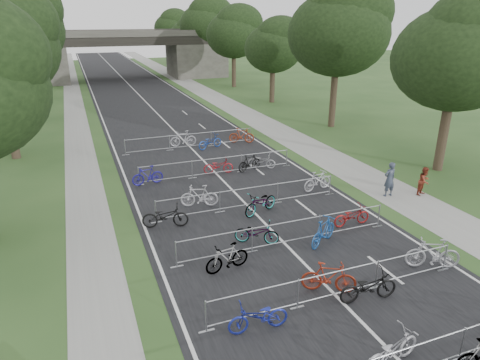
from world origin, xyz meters
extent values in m
cube|color=black|center=(0.00, 50.00, 0.01)|extent=(11.00, 140.00, 0.01)
cube|color=gray|center=(8.00, 50.00, 0.01)|extent=(3.00, 140.00, 0.01)
cube|color=gray|center=(-7.50, 50.00, 0.01)|extent=(2.00, 140.00, 0.01)
cube|color=silver|center=(0.00, 50.00, 0.00)|extent=(0.12, 140.00, 0.00)
cube|color=#42403B|center=(-11.50, 65.00, 2.50)|extent=(8.00, 8.00, 5.00)
cube|color=#42403B|center=(11.50, 65.00, 2.50)|extent=(8.00, 8.00, 5.00)
cube|color=black|center=(0.00, 65.00, 5.60)|extent=(30.00, 8.00, 1.20)
cube|color=#42403B|center=(0.00, 61.20, 6.60)|extent=(30.00, 0.40, 0.90)
cube|color=#42403B|center=(0.00, 68.80, 6.60)|extent=(30.00, 0.40, 0.90)
cylinder|color=#33261C|center=(13.00, 16.00, 2.24)|extent=(0.56, 0.56, 4.48)
ellipsoid|color=black|center=(13.00, 16.00, 6.63)|extent=(7.17, 7.17, 5.88)
sphere|color=black|center=(13.60, 15.50, 8.06)|extent=(5.73, 5.73, 5.73)
sphere|color=black|center=(12.50, 16.50, 5.73)|extent=(4.66, 4.66, 4.66)
cylinder|color=#33261C|center=(-11.50, 28.00, 2.36)|extent=(0.56, 0.56, 4.72)
sphere|color=black|center=(-10.90, 27.50, 8.50)|extent=(6.05, 6.05, 6.05)
cylinder|color=#33261C|center=(13.00, 28.00, 2.55)|extent=(0.56, 0.56, 5.11)
ellipsoid|color=black|center=(13.00, 28.00, 7.56)|extent=(8.18, 8.18, 6.70)
sphere|color=black|center=(13.60, 27.50, 9.20)|extent=(6.54, 6.54, 6.54)
sphere|color=black|center=(12.50, 28.50, 6.54)|extent=(5.31, 5.31, 5.31)
cylinder|color=#33261C|center=(-11.50, 40.00, 2.62)|extent=(0.56, 0.56, 5.25)
ellipsoid|color=black|center=(-11.50, 40.00, 7.77)|extent=(8.40, 8.40, 6.89)
sphere|color=black|center=(-10.90, 39.50, 9.45)|extent=(6.72, 6.72, 6.72)
sphere|color=black|center=(-12.00, 40.50, 6.72)|extent=(5.46, 5.46, 5.46)
cylinder|color=#33261C|center=(13.00, 40.00, 1.92)|extent=(0.56, 0.56, 3.85)
ellipsoid|color=black|center=(13.00, 40.00, 5.70)|extent=(6.16, 6.16, 5.05)
sphere|color=black|center=(13.60, 39.50, 6.93)|extent=(4.93, 4.93, 4.93)
sphere|color=black|center=(12.50, 40.50, 4.93)|extent=(4.00, 4.00, 4.00)
cylinder|color=#33261C|center=(-11.50, 52.00, 2.10)|extent=(0.56, 0.56, 4.20)
ellipsoid|color=black|center=(-11.50, 52.00, 6.22)|extent=(6.72, 6.72, 5.51)
sphere|color=black|center=(-10.90, 51.50, 7.56)|extent=(5.38, 5.38, 5.38)
sphere|color=black|center=(-12.00, 52.50, 5.38)|extent=(4.37, 4.37, 4.37)
cylinder|color=#33261C|center=(13.00, 52.00, 2.24)|extent=(0.56, 0.56, 4.48)
ellipsoid|color=black|center=(13.00, 52.00, 6.63)|extent=(7.17, 7.17, 5.88)
sphere|color=black|center=(13.60, 51.50, 8.06)|extent=(5.73, 5.73, 5.73)
sphere|color=black|center=(12.50, 52.50, 5.73)|extent=(4.66, 4.66, 4.66)
cylinder|color=#33261C|center=(-11.50, 64.00, 2.36)|extent=(0.56, 0.56, 4.72)
ellipsoid|color=black|center=(-11.50, 64.00, 6.99)|extent=(7.56, 7.56, 6.20)
sphere|color=black|center=(-10.90, 63.50, 8.50)|extent=(6.05, 6.05, 6.05)
sphere|color=black|center=(-12.00, 64.50, 6.05)|extent=(4.91, 4.91, 4.91)
cylinder|color=#33261C|center=(13.00, 64.00, 2.55)|extent=(0.56, 0.56, 5.11)
ellipsoid|color=black|center=(13.00, 64.00, 7.56)|extent=(8.18, 8.18, 6.70)
sphere|color=black|center=(13.60, 63.50, 9.20)|extent=(6.54, 6.54, 6.54)
sphere|color=black|center=(12.50, 64.50, 6.54)|extent=(5.31, 5.31, 5.31)
cylinder|color=#33261C|center=(-11.50, 76.00, 2.62)|extent=(0.56, 0.56, 5.25)
ellipsoid|color=black|center=(-11.50, 76.00, 7.77)|extent=(8.40, 8.40, 6.89)
sphere|color=black|center=(-10.90, 75.50, 9.45)|extent=(6.72, 6.72, 6.72)
sphere|color=black|center=(-12.00, 76.50, 6.72)|extent=(5.46, 5.46, 5.46)
cylinder|color=#33261C|center=(13.00, 76.00, 1.92)|extent=(0.56, 0.56, 3.85)
ellipsoid|color=black|center=(13.00, 76.00, 5.70)|extent=(6.16, 6.16, 5.05)
sphere|color=black|center=(13.60, 75.50, 6.93)|extent=(4.93, 4.93, 4.93)
sphere|color=black|center=(12.50, 76.50, 4.93)|extent=(4.00, 4.00, 4.00)
cylinder|color=#33261C|center=(-11.50, 88.00, 2.10)|extent=(0.56, 0.56, 4.20)
ellipsoid|color=black|center=(-11.50, 88.00, 6.22)|extent=(6.72, 6.72, 5.51)
sphere|color=black|center=(-10.90, 87.50, 7.56)|extent=(5.38, 5.38, 5.38)
sphere|color=black|center=(-12.00, 88.50, 5.38)|extent=(4.37, 4.37, 4.37)
cylinder|color=#33261C|center=(13.00, 88.00, 2.24)|extent=(0.56, 0.56, 4.48)
ellipsoid|color=black|center=(13.00, 88.00, 6.63)|extent=(7.17, 7.17, 5.88)
sphere|color=black|center=(13.60, 87.50, 8.06)|extent=(5.73, 5.73, 5.73)
sphere|color=black|center=(12.50, 88.50, 5.73)|extent=(4.66, 4.66, 4.66)
cylinder|color=#93969B|center=(0.00, 3.60, 1.05)|extent=(9.20, 0.04, 0.04)
cylinder|color=#93969B|center=(1.53, 3.60, 0.55)|extent=(0.05, 0.05, 1.10)
cube|color=#93969B|center=(1.53, 3.60, 0.01)|extent=(0.50, 0.08, 0.03)
cylinder|color=#93969B|center=(0.00, 7.20, 1.05)|extent=(9.20, 0.04, 0.04)
cylinder|color=#93969B|center=(0.00, 7.20, 0.18)|extent=(9.20, 0.04, 0.04)
cylinder|color=#93969B|center=(-4.60, 7.20, 0.55)|extent=(0.05, 0.05, 1.10)
cube|color=#93969B|center=(-4.60, 7.20, 0.01)|extent=(0.50, 0.08, 0.03)
cylinder|color=#93969B|center=(-1.53, 7.20, 0.55)|extent=(0.05, 0.05, 1.10)
cube|color=#93969B|center=(-1.53, 7.20, 0.01)|extent=(0.50, 0.08, 0.03)
cylinder|color=#93969B|center=(1.53, 7.20, 0.55)|extent=(0.05, 0.05, 1.10)
cube|color=#93969B|center=(1.53, 7.20, 0.01)|extent=(0.50, 0.08, 0.03)
cylinder|color=#93969B|center=(4.60, 7.20, 0.55)|extent=(0.05, 0.05, 1.10)
cube|color=#93969B|center=(4.60, 7.20, 0.01)|extent=(0.50, 0.08, 0.03)
cylinder|color=#93969B|center=(0.00, 11.00, 1.05)|extent=(9.20, 0.04, 0.04)
cylinder|color=#93969B|center=(0.00, 11.00, 0.18)|extent=(9.20, 0.04, 0.04)
cylinder|color=#93969B|center=(-4.60, 11.00, 0.55)|extent=(0.05, 0.05, 1.10)
cube|color=#93969B|center=(-4.60, 11.00, 0.01)|extent=(0.50, 0.08, 0.03)
cylinder|color=#93969B|center=(-1.53, 11.00, 0.55)|extent=(0.05, 0.05, 1.10)
cube|color=#93969B|center=(-1.53, 11.00, 0.01)|extent=(0.50, 0.08, 0.03)
cylinder|color=#93969B|center=(1.53, 11.00, 0.55)|extent=(0.05, 0.05, 1.10)
cube|color=#93969B|center=(1.53, 11.00, 0.01)|extent=(0.50, 0.08, 0.03)
cylinder|color=#93969B|center=(4.60, 11.00, 0.55)|extent=(0.05, 0.05, 1.10)
cube|color=#93969B|center=(4.60, 11.00, 0.01)|extent=(0.50, 0.08, 0.03)
cylinder|color=#93969B|center=(0.00, 15.00, 1.05)|extent=(9.20, 0.04, 0.04)
cylinder|color=#93969B|center=(0.00, 15.00, 0.18)|extent=(9.20, 0.04, 0.04)
cylinder|color=#93969B|center=(-4.60, 15.00, 0.55)|extent=(0.05, 0.05, 1.10)
cube|color=#93969B|center=(-4.60, 15.00, 0.01)|extent=(0.50, 0.08, 0.03)
cylinder|color=#93969B|center=(-1.53, 15.00, 0.55)|extent=(0.05, 0.05, 1.10)
cube|color=#93969B|center=(-1.53, 15.00, 0.01)|extent=(0.50, 0.08, 0.03)
cylinder|color=#93969B|center=(1.53, 15.00, 0.55)|extent=(0.05, 0.05, 1.10)
cube|color=#93969B|center=(1.53, 15.00, 0.01)|extent=(0.50, 0.08, 0.03)
cylinder|color=#93969B|center=(4.60, 15.00, 0.55)|extent=(0.05, 0.05, 1.10)
cube|color=#93969B|center=(4.60, 15.00, 0.01)|extent=(0.50, 0.08, 0.03)
cylinder|color=#93969B|center=(0.00, 20.00, 1.05)|extent=(9.20, 0.04, 0.04)
cylinder|color=#93969B|center=(0.00, 20.00, 0.18)|extent=(9.20, 0.04, 0.04)
cylinder|color=#93969B|center=(-4.60, 20.00, 0.55)|extent=(0.05, 0.05, 1.10)
cube|color=#93969B|center=(-4.60, 20.00, 0.01)|extent=(0.50, 0.08, 0.03)
cylinder|color=#93969B|center=(-1.53, 20.00, 0.55)|extent=(0.05, 0.05, 1.10)
cube|color=#93969B|center=(-1.53, 20.00, 0.01)|extent=(0.50, 0.08, 0.03)
cylinder|color=#93969B|center=(1.53, 20.00, 0.55)|extent=(0.05, 0.05, 1.10)
cube|color=#93969B|center=(1.53, 20.00, 0.01)|extent=(0.50, 0.08, 0.03)
cylinder|color=#93969B|center=(4.60, 20.00, 0.55)|extent=(0.05, 0.05, 1.10)
cube|color=#93969B|center=(4.60, 20.00, 0.01)|extent=(0.50, 0.08, 0.03)
cylinder|color=#93969B|center=(0.00, 26.00, 1.05)|extent=(9.20, 0.04, 0.04)
cylinder|color=#93969B|center=(0.00, 26.00, 0.18)|extent=(9.20, 0.04, 0.04)
cylinder|color=#93969B|center=(-4.60, 26.00, 0.55)|extent=(0.05, 0.05, 1.10)
cube|color=#93969B|center=(-4.60, 26.00, 0.01)|extent=(0.50, 0.08, 0.03)
cylinder|color=#93969B|center=(-1.53, 26.00, 0.55)|extent=(0.05, 0.05, 1.10)
cube|color=#93969B|center=(-1.53, 26.00, 0.01)|extent=(0.50, 0.08, 0.03)
cylinder|color=#93969B|center=(1.53, 26.00, 0.55)|extent=(0.05, 0.05, 1.10)
cube|color=#93969B|center=(1.53, 26.00, 0.01)|extent=(0.50, 0.08, 0.03)
cylinder|color=#93969B|center=(4.60, 26.00, 0.55)|extent=(0.05, 0.05, 1.10)
cube|color=#93969B|center=(4.60, 26.00, 0.01)|extent=(0.50, 0.08, 0.03)
imported|color=#AAA9B1|center=(-0.35, 4.14, 0.52)|extent=(2.06, 1.02, 1.03)
imported|color=navy|center=(-3.14, 6.67, 0.49)|extent=(1.92, 0.79, 0.99)
imported|color=maroon|center=(-0.12, 7.61, 0.56)|extent=(1.89, 1.38, 1.12)
imported|color=black|center=(0.82, 6.72, 0.54)|extent=(2.12, 0.95, 1.08)
imported|color=#9B9CA3|center=(4.30, 7.50, 0.61)|extent=(2.07, 1.36, 1.21)
imported|color=#93969B|center=(-2.90, 10.11, 0.54)|extent=(1.84, 0.79, 1.07)
imported|color=#93969B|center=(-1.08, 11.58, 0.49)|extent=(1.93, 1.51, 0.98)
imported|color=#1C519E|center=(1.46, 10.54, 0.58)|extent=(1.93, 1.45, 1.16)
imported|color=maroon|center=(3.56, 11.54, 0.47)|extent=(1.80, 0.67, 0.94)
imported|color=black|center=(-4.30, 14.41, 0.54)|extent=(2.17, 1.22, 1.08)
imported|color=#B4B3BB|center=(-2.25, 16.02, 0.56)|extent=(1.94, 1.08, 1.12)
imported|color=#93969B|center=(0.26, 14.18, 0.55)|extent=(2.20, 1.51, 1.09)
imported|color=#A5A5AD|center=(4.30, 15.75, 0.55)|extent=(1.89, 0.83, 1.10)
imported|color=navy|center=(-4.12, 19.96, 0.53)|extent=(1.82, 0.70, 1.07)
imported|color=maroon|center=(0.15, 20.24, 0.47)|extent=(1.87, 0.92, 0.94)
imported|color=black|center=(2.08, 20.01, 0.53)|extent=(1.82, 1.03, 1.05)
imported|color=#9E9FA5|center=(2.98, 20.20, 0.45)|extent=(1.76, 1.41, 0.90)
imported|color=#A5A5AD|center=(-0.39, 26.64, 0.57)|extent=(1.94, 0.64, 1.15)
imported|color=#1C3F9C|center=(1.25, 25.39, 0.52)|extent=(2.08, 1.28, 1.03)
imported|color=maroon|center=(3.90, 25.97, 0.56)|extent=(1.93, 1.24, 1.13)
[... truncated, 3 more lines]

